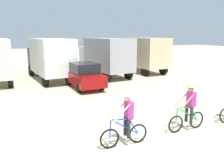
% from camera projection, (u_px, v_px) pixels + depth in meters
% --- Properties ---
extents(ground_plane, '(120.00, 120.00, 0.00)m').
position_uv_depth(ground_plane, '(146.00, 137.00, 8.32)').
color(ground_plane, beige).
extents(box_truck_white_box, '(3.08, 6.97, 3.35)m').
position_uv_depth(box_truck_white_box, '(50.00, 57.00, 18.56)').
color(box_truck_white_box, white).
rests_on(box_truck_white_box, ground).
extents(box_truck_grey_hauler, '(2.97, 6.94, 3.35)m').
position_uv_depth(box_truck_grey_hauler, '(105.00, 55.00, 20.36)').
color(box_truck_grey_hauler, '#9E9EA3').
rests_on(box_truck_grey_hauler, ground).
extents(box_truck_tan_camper, '(2.63, 6.84, 3.35)m').
position_uv_depth(box_truck_tan_camper, '(141.00, 53.00, 22.78)').
color(box_truck_tan_camper, '#CCB78E').
rests_on(box_truck_tan_camper, ground).
extents(sedan_parked, '(1.96, 4.28, 1.76)m').
position_uv_depth(sedan_parked, '(84.00, 75.00, 15.92)').
color(sedan_parked, maroon).
rests_on(sedan_parked, ground).
extents(cyclist_orange_shirt, '(1.73, 0.52, 1.82)m').
position_uv_depth(cyclist_orange_shirt, '(126.00, 121.00, 7.56)').
color(cyclist_orange_shirt, black).
rests_on(cyclist_orange_shirt, ground).
extents(cyclist_cowboy_hat, '(1.73, 0.52, 1.82)m').
position_uv_depth(cyclist_cowboy_hat, '(188.00, 109.00, 8.79)').
color(cyclist_cowboy_hat, black).
rests_on(cyclist_cowboy_hat, ground).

